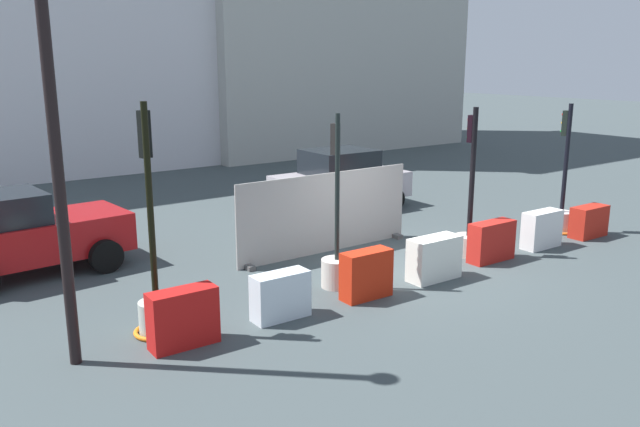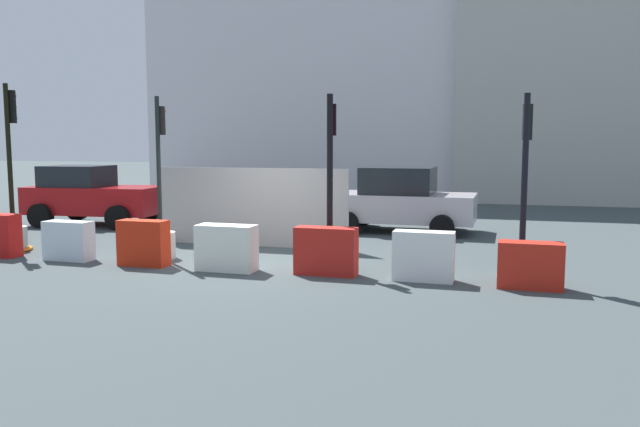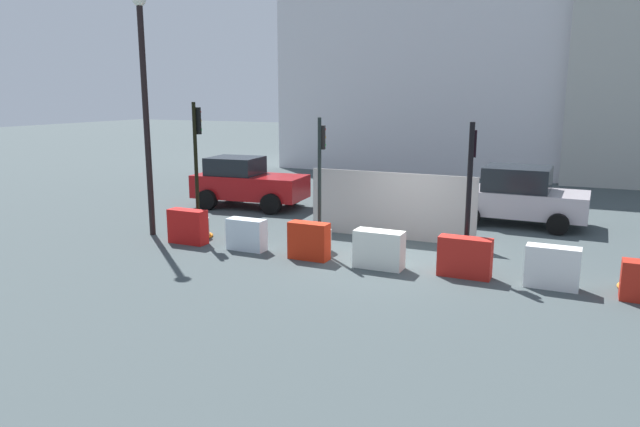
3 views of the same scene
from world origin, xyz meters
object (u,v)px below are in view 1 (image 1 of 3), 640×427
object	(u,v)px
construction_barrier_1	(281,296)
car_silver_hatchback	(340,180)
construction_barrier_3	(434,258)
street_lamp_post	(51,99)
construction_barrier_0	(183,318)
construction_barrier_5	(542,229)
traffic_light_1	(337,258)
traffic_light_0	(156,295)
construction_barrier_6	(589,222)
construction_barrier_2	(366,275)
traffic_light_2	(469,228)
traffic_light_3	(561,210)
construction_barrier_4	(491,241)
car_red_compact	(22,234)

from	to	relation	value
construction_barrier_1	car_silver_hatchback	bearing A→B (deg)	45.40
construction_barrier_1	construction_barrier_3	world-z (taller)	construction_barrier_3
street_lamp_post	construction_barrier_0	bearing A→B (deg)	-14.56
construction_barrier_5	construction_barrier_3	bearing A→B (deg)	-178.26
traffic_light_1	construction_barrier_0	bearing A→B (deg)	-168.28
traffic_light_0	construction_barrier_6	xyz separation A→B (m)	(11.02, -0.78, -0.27)
construction_barrier_1	construction_barrier_2	world-z (taller)	construction_barrier_2
traffic_light_1	construction_barrier_2	size ratio (longest dim) A/B	3.40
construction_barrier_3	car_silver_hatchback	distance (m)	6.64
traffic_light_0	traffic_light_2	world-z (taller)	traffic_light_0
traffic_light_2	construction_barrier_6	size ratio (longest dim) A/B	3.15
car_silver_hatchback	street_lamp_post	xyz separation A→B (m)	(-9.31, -5.71, 2.96)
construction_barrier_1	car_silver_hatchback	distance (m)	8.53
traffic_light_2	traffic_light_1	bearing A→B (deg)	178.55
traffic_light_3	construction_barrier_6	distance (m)	0.75
construction_barrier_2	construction_barrier_1	bearing A→B (deg)	176.51
construction_barrier_1	construction_barrier_5	size ratio (longest dim) A/B	0.95
construction_barrier_2	construction_barrier_6	xyz separation A→B (m)	(7.26, -0.01, -0.06)
construction_barrier_4	car_red_compact	world-z (taller)	car_red_compact
car_silver_hatchback	car_red_compact	size ratio (longest dim) A/B	1.01
street_lamp_post	construction_barrier_4	bearing A→B (deg)	-2.20
traffic_light_3	construction_barrier_3	xyz separation A→B (m)	(-5.37, -0.72, -0.12)
car_silver_hatchback	construction_barrier_4	bearing A→B (deg)	-94.47
traffic_light_1	construction_barrier_5	distance (m)	5.60
traffic_light_1	car_red_compact	world-z (taller)	traffic_light_1
construction_barrier_2	construction_barrier_4	distance (m)	3.70
construction_barrier_0	construction_barrier_3	size ratio (longest dim) A/B	0.94
construction_barrier_4	traffic_light_0	bearing A→B (deg)	175.09
construction_barrier_0	construction_barrier_6	xyz separation A→B (m)	(10.87, -0.08, -0.07)
construction_barrier_5	traffic_light_1	bearing A→B (deg)	172.86
traffic_light_0	construction_barrier_1	xyz separation A→B (m)	(1.95, -0.66, -0.25)
traffic_light_2	car_silver_hatchback	bearing A→B (deg)	84.24
construction_barrier_4	construction_barrier_6	size ratio (longest dim) A/B	1.08
construction_barrier_3	street_lamp_post	xyz separation A→B (m)	(-6.92, 0.47, 3.38)
car_red_compact	construction_barrier_1	bearing A→B (deg)	-59.14
traffic_light_2	street_lamp_post	size ratio (longest dim) A/B	0.51
construction_barrier_6	car_silver_hatchback	xyz separation A→B (m)	(-3.09, 6.18, 0.47)
traffic_light_1	construction_barrier_3	xyz separation A→B (m)	(1.85, -0.81, -0.14)
traffic_light_2	construction_barrier_1	distance (m)	5.47
construction_barrier_0	car_silver_hatchback	distance (m)	9.90
construction_barrier_4	street_lamp_post	size ratio (longest dim) A/B	0.18
construction_barrier_1	construction_barrier_6	xyz separation A→B (m)	(9.07, -0.12, -0.02)
construction_barrier_1	street_lamp_post	xyz separation A→B (m)	(-3.33, 0.36, 3.41)
traffic_light_2	street_lamp_post	xyz separation A→B (m)	(-8.76, -0.24, 3.19)
construction_barrier_1	construction_barrier_5	bearing A→B (deg)	-0.01
traffic_light_2	traffic_light_3	size ratio (longest dim) A/B	1.02
traffic_light_2	construction_barrier_2	world-z (taller)	traffic_light_2
construction_barrier_5	construction_barrier_6	size ratio (longest dim) A/B	1.01
traffic_light_3	construction_barrier_1	size ratio (longest dim) A/B	3.23
construction_barrier_0	construction_barrier_2	world-z (taller)	construction_barrier_0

